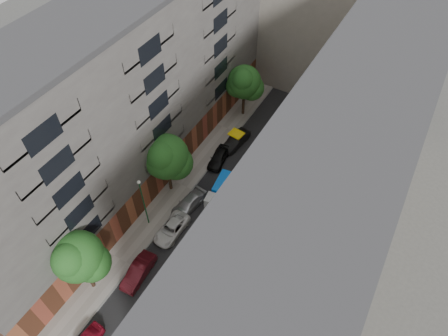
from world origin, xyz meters
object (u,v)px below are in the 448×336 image
Objects in this scene: car_right_1 at (205,287)px; tree_near at (78,259)px; car_left_3 at (188,204)px; car_left_1 at (138,272)px; tree_mid at (166,159)px; car_right_3 at (257,202)px; pedestrian at (291,196)px; car_right_2 at (233,229)px; car_left_4 at (219,157)px; lamp_post at (143,198)px; car_left_5 at (236,140)px; car_left_2 at (172,229)px; tree_far at (245,84)px; tarp_truck at (222,191)px.

tree_near reaches higher than car_right_1.
car_left_3 is 13.53m from tree_near.
tree_mid is at bearing 103.95° from car_left_1.
pedestrian reaches higher than car_right_3.
car_left_1 is 10.43m from car_right_2.
car_left_4 is at bearing 128.56° from car_right_2.
car_left_4 is 12.22m from lamp_post.
car_left_4 is at bearing -90.80° from car_left_5.
car_left_2 is at bearing 86.05° from car_left_1.
tree_far reaches higher than lamp_post.
pedestrian is at bearing 30.93° from car_right_3.
car_left_2 is at bearing -77.28° from car_left_3.
tree_near is 1.06× the size of tree_far.
car_right_3 is at bearing 39.13° from car_left_3.
car_right_1 is (6.73, -18.57, -0.01)m from car_left_5.
car_right_3 is at bearing 83.07° from car_right_1.
car_right_2 is 9.84m from lamp_post.
car_right_2 is at bearing -9.49° from tree_mid.
tree_far is 1.09× the size of lamp_post.
tree_near is at bearing -116.65° from tarp_truck.
car_right_2 is (5.93, -11.60, -0.07)m from car_left_5.
car_left_1 is 17.91m from pedestrian.
tree_near is at bearing -125.87° from car_right_2.
car_left_1 is 0.96× the size of car_left_2.
tree_near reaches higher than lamp_post.
car_right_1 is 0.72× the size of lamp_post.
car_left_4 is 0.83× the size of car_right_1.
car_right_2 is at bearing 22.44° from lamp_post.
car_right_2 is 2.17× the size of pedestrian.
car_left_5 reaches higher than car_left_1.
lamp_post is (-2.82, -0.28, 3.74)m from car_left_2.
tree_far is at bearing 96.43° from car_left_2.
tree_mid reaches higher than tree_far.
car_left_1 is at bearing -85.11° from tree_far.
lamp_post is at bearing -147.65° from car_right_3.
car_left_4 is 0.55× the size of tree_far.
car_right_3 is at bearing 49.99° from car_left_2.
lamp_post is at bearing -174.20° from car_left_2.
tree_near is (-5.36, -15.25, 4.27)m from tarp_truck.
tarp_truck is 3.95m from car_left_3.
car_left_5 reaches higher than car_left_2.
lamp_post is (0.50, -4.97, -0.88)m from tree_mid.
car_left_5 is 19.75m from car_right_1.
car_left_2 is at bearing 31.48° from pedestrian.
tree_mid is (-5.68, -1.82, 4.04)m from tarp_truck.
car_right_3 is (6.59, -7.40, 0.02)m from car_left_5.
car_left_1 reaches higher than car_right_2.
car_left_2 is 1.10× the size of car_left_4.
tree_near is (-2.76, -12.34, 4.84)m from car_left_3.
lamp_post is (-8.42, -3.48, 3.71)m from car_right_2.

